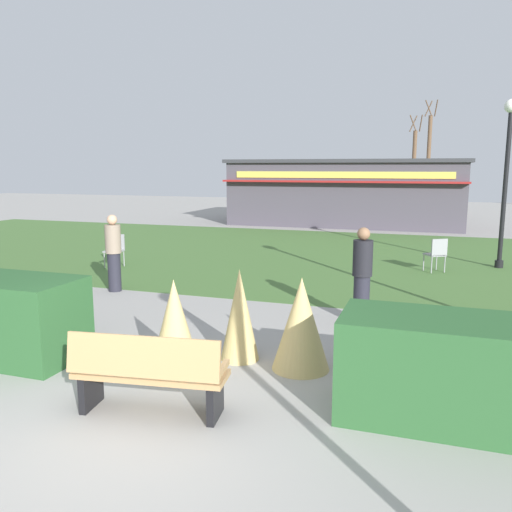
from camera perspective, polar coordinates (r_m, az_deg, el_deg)
name	(u,v)px	position (r m, az deg, el deg)	size (l,w,h in m)	color
ground_plane	(121,437)	(5.74, -14.62, -18.66)	(80.00, 80.00, 0.00)	#999691
lawn_patch	(331,256)	(16.22, 8.27, 0.05)	(36.00, 12.00, 0.01)	#446B33
park_bench	(149,374)	(5.91, -11.72, -12.53)	(1.76, 0.75, 0.95)	tan
hedge_left	(1,317)	(8.32, -26.21, -6.05)	(2.34, 1.10, 1.16)	#28562B
hedge_right	(456,371)	(6.02, 21.12, -11.71)	(2.43, 1.10, 1.13)	#28562B
ornamental_grass_behind_left	(175,327)	(6.92, -8.92, -7.72)	(0.69, 0.69, 1.28)	tan
ornamental_grass_behind_right	(240,315)	(7.34, -1.81, -6.45)	(0.55, 0.55, 1.31)	tan
ornamental_grass_behind_center	(301,324)	(7.02, 4.99, -7.42)	(0.78, 0.78, 1.27)	tan
lamppost_far	(507,164)	(15.37, 25.85, 9.08)	(0.36, 0.36, 4.45)	black
food_kiosk	(348,192)	(25.54, 10.02, 6.96)	(10.85, 5.49, 3.06)	#47424C
cafe_chair_west	(437,252)	(14.22, 19.23, 0.39)	(0.61, 0.61, 0.89)	gray
cafe_chair_center	(115,248)	(14.69, -15.19, 0.88)	(0.48, 0.48, 0.89)	gray
person_strolling	(114,252)	(11.75, -15.38, 0.38)	(0.34, 0.34, 1.69)	#23232D
person_standing	(362,275)	(9.15, 11.58, -2.07)	(0.34, 0.34, 1.69)	#23232D
parked_car_west_slot	(321,200)	(32.97, 7.13, 6.07)	(4.27, 2.19, 1.20)	navy
parked_car_center_slot	(400,202)	(32.35, 15.58, 5.72)	(4.21, 2.08, 1.20)	maroon
tree_right_bg	(428,158)	(40.08, 18.41, 10.14)	(0.91, 0.96, 7.41)	brown
tree_center_bg	(414,166)	(38.76, 16.93, 9.42)	(0.91, 0.96, 6.29)	brown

